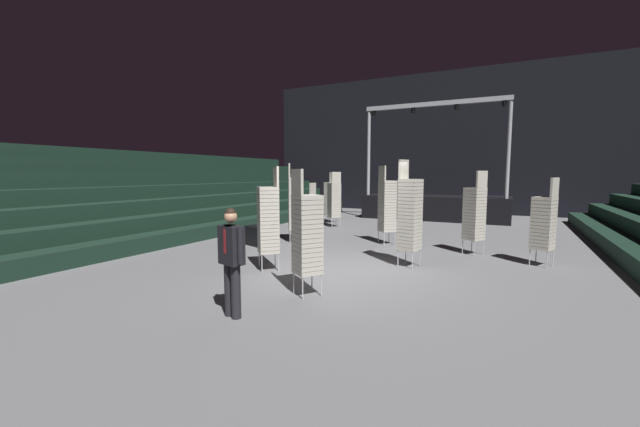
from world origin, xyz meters
The scene contains 16 objects.
ground_plane centered at (0.00, 0.00, -0.05)m, with size 22.00×30.00×0.10m, color slate.
arena_end_wall centered at (0.00, 15.00, 4.00)m, with size 22.00×0.30×8.00m, color black.
bleacher_bank_left centered at (-8.38, 1.00, 1.58)m, with size 5.25×24.00×3.15m.
stage_riser centered at (0.00, 11.42, 0.67)m, with size 6.81×2.69×5.52m.
man_with_tie centered at (-0.42, -3.43, 0.96)m, with size 0.57×0.33×1.70m.
chair_stack_front_left centered at (-4.02, 7.74, 1.15)m, with size 0.53×0.53×2.31m.
chair_stack_front_right centered at (2.47, 3.27, 1.15)m, with size 0.61×0.61×2.31m.
chair_stack_mid_left centered at (-1.59, -0.74, 1.19)m, with size 0.62×0.62×2.39m.
chair_stack_mid_right centered at (1.22, 1.09, 1.28)m, with size 0.54×0.54×2.56m.
chair_stack_mid_centre centered at (-3.28, 6.51, 1.15)m, with size 0.62×0.62×2.31m.
chair_stack_rear_left centered at (4.08, 2.58, 1.07)m, with size 0.58×0.58×2.14m.
chair_stack_rear_right centered at (-3.68, 5.02, 0.94)m, with size 0.47×0.47×1.88m.
chair_stack_rear_centre centered at (-2.93, 2.72, 1.28)m, with size 0.61×0.61×2.56m.
chair_stack_aisle_left centered at (0.09, -1.96, 1.15)m, with size 0.61×0.61×2.31m.
chair_stack_aisle_right centered at (-0.14, 3.70, 1.24)m, with size 0.62×0.62×2.48m.
equipment_road_case centered at (-3.59, 1.67, 0.30)m, with size 0.90×0.60×0.60m, color black.
Camera 1 is at (3.38, -7.90, 2.21)m, focal length 21.28 mm.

